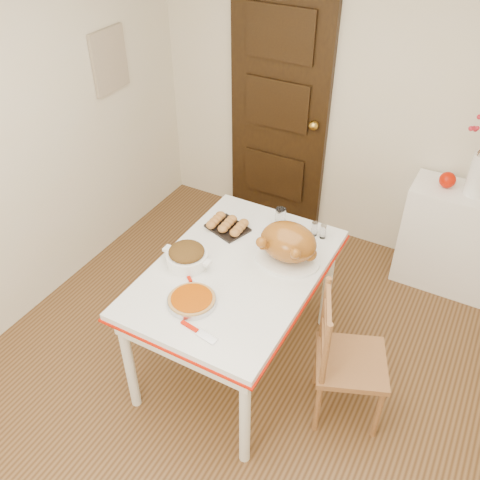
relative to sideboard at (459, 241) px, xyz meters
The scene contains 16 objects.
floor 2.04m from the sideboard, 116.97° to the right, with size 3.50×4.00×0.00m, color #482C14.
wall_back 1.25m from the sideboard, 166.35° to the left, with size 3.50×0.00×2.50m, color beige.
door_back 1.73m from the sideboard, behind, with size 0.85×0.06×2.06m, color black.
photo_board 2.91m from the sideboard, 167.59° to the right, with size 0.03×0.35×0.45m, color tan.
sideboard is the anchor object (origin of this frame).
kitchen_table 1.83m from the sideboard, 126.26° to the right, with size 0.92×1.35×0.81m, color silver, non-canonical shape.
chair_oak 1.52m from the sideboard, 102.39° to the right, with size 0.40×0.40×0.90m, color brown, non-canonical shape.
apple 0.51m from the sideboard, behind, with size 0.11×0.11×0.11m, color #B81200.
turkey_platter 1.61m from the sideboard, 124.12° to the right, with size 0.39×0.32×0.25m, color #91511B, non-canonical shape.
pumpkin_pie 2.21m from the sideboard, 122.13° to the right, with size 0.27×0.27×0.06m, color #983900.
stuffing_dish 2.12m from the sideboard, 130.79° to the right, with size 0.31×0.25×0.12m, color #533514, non-canonical shape.
rolls_tray 1.81m from the sideboard, 138.71° to the right, with size 0.25×0.19×0.07m, color #AA5F2C, non-canonical shape.
pie_server 2.27m from the sideboard, 116.86° to the right, with size 0.23×0.06×0.01m, color silver, non-canonical shape.
carving_knife 2.15m from the sideboard, 125.42° to the right, with size 0.24×0.06×0.01m, color silver, non-canonical shape.
drinking_glass 1.48m from the sideboard, 137.76° to the right, with size 0.07×0.07×0.12m, color white.
shaker_pair 1.31m from the sideboard, 129.43° to the right, with size 0.10×0.04×0.09m, color white, non-canonical shape.
Camera 1 is at (0.96, -1.71, 2.81)m, focal length 39.34 mm.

